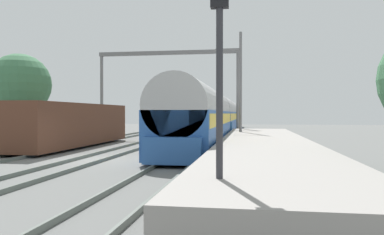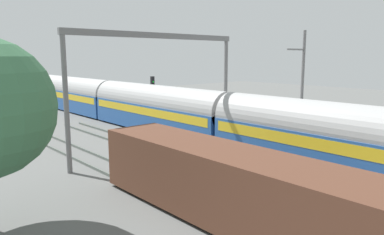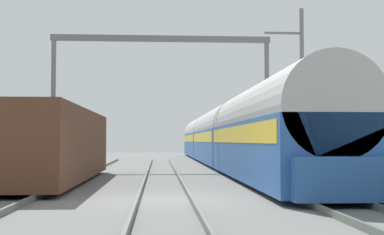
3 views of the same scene
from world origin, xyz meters
name	(u,v)px [view 3 (image 3 of 3)]	position (x,y,z in m)	size (l,w,h in m)	color
ground	(164,199)	(0.00, 0.00, 0.00)	(120.00, 120.00, 0.00)	#606260
track_far_west	(9,197)	(-4.28, 0.00, 0.08)	(1.52, 60.00, 0.16)	#58615A
track_west	(164,196)	(0.00, 0.00, 0.08)	(1.52, 60.00, 0.16)	#58615A
track_east	(314,195)	(4.28, 0.00, 0.08)	(1.52, 60.00, 0.16)	#58615A
passenger_train	(222,136)	(4.28, 22.22, 1.97)	(2.93, 49.20, 3.82)	#28569E
freight_car	(54,145)	(-4.28, 6.35, 1.47)	(2.80, 13.00, 2.70)	#563323
person_crossing	(263,152)	(5.63, 14.36, 1.03)	(0.46, 0.44, 1.73)	#2B2B2B
railway_signal_far	(241,124)	(6.20, 25.55, 2.92)	(0.36, 0.30, 4.51)	#2D2D33
catenary_gantry	(162,73)	(0.00, 16.19, 5.67)	(12.96, 0.28, 7.86)	slate
catenary_pole_east_mid	(301,88)	(6.63, 9.88, 4.15)	(1.90, 0.20, 8.00)	slate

